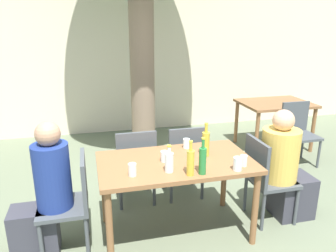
{
  "coord_description": "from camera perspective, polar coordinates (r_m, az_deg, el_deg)",
  "views": [
    {
      "loc": [
        -0.77,
        -2.73,
        2.01
      ],
      "look_at": [
        0.0,
        0.3,
        1.03
      ],
      "focal_mm": 35.0,
      "sensor_mm": 36.0,
      "label": 1
    }
  ],
  "objects": [
    {
      "name": "drinking_glass_2",
      "position": [
        3.05,
        -0.63,
        -5.31
      ],
      "size": [
        0.07,
        0.07,
        0.1
      ],
      "color": "silver",
      "rests_on": "dining_table_front"
    },
    {
      "name": "drinking_glass_3",
      "position": [
        2.94,
        12.03,
        -6.46
      ],
      "size": [
        0.08,
        0.08,
        0.12
      ],
      "color": "silver",
      "rests_on": "dining_table_front"
    },
    {
      "name": "oil_cruet_0",
      "position": [
        3.18,
        6.58,
        -2.97
      ],
      "size": [
        0.07,
        0.07,
        0.33
      ],
      "color": "gold",
      "rests_on": "dining_table_front"
    },
    {
      "name": "patio_chair_3",
      "position": [
        3.84,
        2.94,
        -5.48
      ],
      "size": [
        0.44,
        0.44,
        0.91
      ],
      "rotation": [
        0.0,
        0.0,
        3.14
      ],
      "color": "#474C51",
      "rests_on": "ground_plane"
    },
    {
      "name": "dining_table_back",
      "position": [
        5.68,
        18.12,
        2.92
      ],
      "size": [
        1.12,
        0.84,
        0.78
      ],
      "color": "brown",
      "rests_on": "ground_plane"
    },
    {
      "name": "patio_chair_1",
      "position": [
        3.56,
        16.53,
        -8.18
      ],
      "size": [
        0.44,
        0.44,
        0.91
      ],
      "rotation": [
        0.0,
        0.0,
        1.57
      ],
      "color": "#474C51",
      "rests_on": "ground_plane"
    },
    {
      "name": "person_seated_0",
      "position": [
        3.12,
        -20.73,
        -11.59
      ],
      "size": [
        0.55,
        0.31,
        1.24
      ],
      "rotation": [
        0.0,
        0.0,
        -1.57
      ],
      "color": "#383842",
      "rests_on": "ground_plane"
    },
    {
      "name": "person_seated_1",
      "position": [
        3.66,
        19.71,
        -7.23
      ],
      "size": [
        0.59,
        0.38,
        1.2
      ],
      "rotation": [
        0.0,
        0.0,
        1.57
      ],
      "color": "#383842",
      "rests_on": "ground_plane"
    },
    {
      "name": "dining_table_front",
      "position": [
        3.13,
        1.36,
        -7.56
      ],
      "size": [
        1.45,
        0.83,
        0.78
      ],
      "color": "brown",
      "rests_on": "ground_plane"
    },
    {
      "name": "drinking_glass_0",
      "position": [
        3.38,
        3.23,
        -3.04
      ],
      "size": [
        0.07,
        0.07,
        0.1
      ],
      "color": "silver",
      "rests_on": "dining_table_front"
    },
    {
      "name": "patio_chair_0",
      "position": [
        3.12,
        -16.28,
        -11.96
      ],
      "size": [
        0.44,
        0.44,
        0.91
      ],
      "rotation": [
        0.0,
        0.0,
        -1.57
      ],
      "color": "#474C51",
      "rests_on": "ground_plane"
    },
    {
      "name": "oil_cruet_1",
      "position": [
        2.77,
        3.93,
        -6.25
      ],
      "size": [
        0.06,
        0.06,
        0.31
      ],
      "color": "gold",
      "rests_on": "dining_table_front"
    },
    {
      "name": "drinking_glass_4",
      "position": [
        2.8,
        -6.23,
        -7.57
      ],
      "size": [
        0.07,
        0.07,
        0.11
      ],
      "color": "silver",
      "rests_on": "dining_table_front"
    },
    {
      "name": "green_bottle_3",
      "position": [
        2.8,
        6.05,
        -5.9
      ],
      "size": [
        0.06,
        0.06,
        0.33
      ],
      "color": "#287A38",
      "rests_on": "dining_table_front"
    },
    {
      "name": "patio_chair_4",
      "position": [
        5.2,
        21.69,
        -0.55
      ],
      "size": [
        0.44,
        0.44,
        0.91
      ],
      "color": "#474C51",
      "rests_on": "ground_plane"
    },
    {
      "name": "cafe_building_wall",
      "position": [
        6.26,
        -7.23,
        11.71
      ],
      "size": [
        10.0,
        0.08,
        2.8
      ],
      "color": "beige",
      "rests_on": "ground_plane"
    },
    {
      "name": "drinking_glass_1",
      "position": [
        3.04,
        13.03,
        -5.89
      ],
      "size": [
        0.06,
        0.06,
        0.1
      ],
      "color": "silver",
      "rests_on": "dining_table_front"
    },
    {
      "name": "ground_plane",
      "position": [
        3.48,
        1.27,
        -17.88
      ],
      "size": [
        30.0,
        30.0,
        0.0
      ],
      "primitive_type": "plane",
      "color": "#667056"
    },
    {
      "name": "water_bottle_2",
      "position": [
        2.84,
        0.21,
        -6.21
      ],
      "size": [
        0.08,
        0.08,
        0.24
      ],
      "color": "silver",
      "rests_on": "dining_table_front"
    },
    {
      "name": "patio_chair_2",
      "position": [
        3.73,
        -5.68,
        -6.31
      ],
      "size": [
        0.44,
        0.44,
        0.91
      ],
      "rotation": [
        0.0,
        0.0,
        3.14
      ],
      "color": "#474C51",
      "rests_on": "ground_plane"
    }
  ]
}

